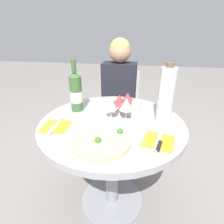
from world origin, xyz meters
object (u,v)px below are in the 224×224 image
seated_diner (118,105)px  pizza_large (101,140)px  dining_table (112,142)px  chair_behind_diner (120,112)px  wine_bottle (76,92)px  tall_carafe (166,95)px

seated_diner → pizza_large: (0.04, -0.90, 0.18)m
dining_table → pizza_large: size_ratio=2.92×
chair_behind_diner → pizza_large: size_ratio=2.74×
dining_table → wine_bottle: (-0.27, 0.12, 0.29)m
pizza_large → tall_carafe: tall_carafe is taller
dining_table → chair_behind_diner: (-0.06, 0.80, -0.15)m
chair_behind_diner → tall_carafe: tall_carafe is taller
dining_table → tall_carafe: (0.31, 0.06, 0.32)m
seated_diner → dining_table: bearing=95.0°
chair_behind_diner → pizza_large: (0.04, -1.03, 0.32)m
pizza_large → wine_bottle: bearing=125.7°
wine_bottle → pizza_large: bearing=-54.3°
dining_table → tall_carafe: tall_carafe is taller
dining_table → wine_bottle: 0.41m
dining_table → pizza_large: 0.29m
dining_table → wine_bottle: wine_bottle is taller
seated_diner → chair_behind_diner: bearing=-90.0°
pizza_large → seated_diner: bearing=92.8°
seated_diner → pizza_large: size_ratio=3.82×
seated_diner → wine_bottle: size_ratio=3.38×
tall_carafe → dining_table: bearing=-169.0°
dining_table → pizza_large: pizza_large is taller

